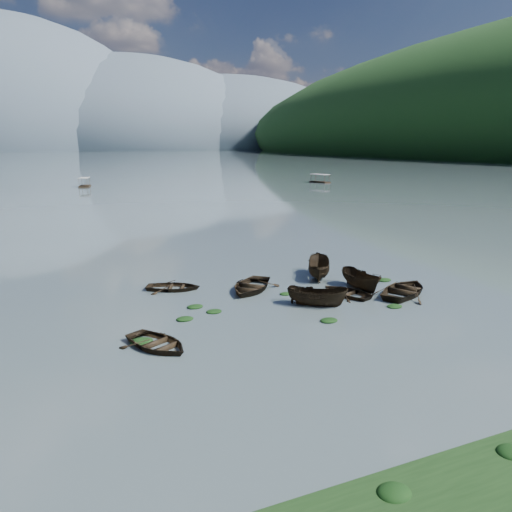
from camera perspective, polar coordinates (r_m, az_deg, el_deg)
name	(u,v)px	position (r m, az deg, el deg)	size (l,w,h in m)	color
ground_plane	(341,333)	(28.91, 9.74, -8.72)	(2400.00, 2400.00, 0.00)	#4B5A5E
haze_mtn_b	(2,150)	(923.45, -27.06, 10.78)	(520.00, 520.00, 340.00)	#475666
haze_mtn_c	(127,149)	(935.31, -14.52, 11.76)	(520.00, 520.00, 260.00)	#475666
haze_mtn_d	(222,148)	(981.35, -3.87, 12.16)	(520.00, 520.00, 220.00)	#475666
rowboat_0	(157,347)	(27.19, -11.21, -10.21)	(2.96, 4.15, 0.86)	black
rowboat_2	(317,306)	(33.41, 6.97, -5.64)	(1.52, 4.04, 1.56)	black
rowboat_3	(346,295)	(35.98, 10.25, -4.40)	(2.73, 3.83, 0.79)	black
rowboat_4	(405,294)	(37.11, 16.62, -4.21)	(3.66, 5.13, 1.06)	black
rowboat_5	(361,289)	(37.59, 11.89, -3.73)	(1.62, 4.30, 1.66)	black
rowboat_6	(173,290)	(37.14, -9.42, -3.83)	(2.81, 3.93, 0.81)	black
rowboat_7	(251,290)	(36.53, -0.61, -3.93)	(3.54, 4.95, 1.03)	black
rowboat_8	(318,277)	(40.29, 7.12, -2.43)	(1.74, 4.62, 1.78)	black
weed_clump_0	(142,343)	(27.96, -12.95, -9.64)	(1.25, 1.02, 0.27)	black
weed_clump_1	(195,307)	(33.03, -6.97, -5.86)	(1.06, 0.85, 0.23)	black
weed_clump_2	(329,321)	(30.66, 8.33, -7.40)	(1.09, 0.88, 0.24)	black
weed_clump_3	(286,294)	(35.61, 3.40, -4.40)	(0.87, 0.73, 0.19)	black
weed_clump_4	(395,307)	(34.11, 15.55, -5.64)	(1.06, 0.84, 0.22)	black
weed_clump_5	(185,320)	(30.90, -8.13, -7.23)	(1.07, 0.86, 0.23)	black
weed_clump_6	(214,312)	(32.03, -4.82, -6.41)	(1.01, 0.84, 0.21)	black
weed_clump_7	(384,281)	(40.27, 14.45, -2.75)	(1.13, 0.90, 0.25)	black
pontoon_centre	(85,187)	(130.37, -18.98, 7.49)	(2.34, 5.61, 2.15)	black
pontoon_right	(320,183)	(137.71, 7.31, 8.32)	(2.36, 5.66, 2.17)	black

